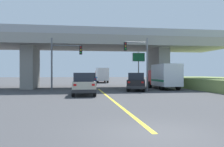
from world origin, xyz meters
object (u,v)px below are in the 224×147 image
at_px(sedan_oncoming, 90,79).
at_px(traffic_signal_farside, 62,58).
at_px(box_truck, 164,76).
at_px(suv_lead, 84,84).
at_px(semi_truck_distant, 102,75).
at_px(suv_crossing, 137,82).
at_px(traffic_signal_nearside, 140,57).
at_px(highway_sign, 139,61).

distance_m(sedan_oncoming, traffic_signal_farside, 14.07).
bearing_deg(box_truck, sedan_oncoming, 125.92).
distance_m(suv_lead, box_truck, 11.86).
height_order(box_truck, semi_truck_distant, box_truck).
xyz_separation_m(suv_crossing, traffic_signal_nearside, (0.44, 0.21, 2.84)).
xyz_separation_m(box_truck, traffic_signal_farside, (-12.25, -1.56, 2.05)).
relative_size(suv_lead, sedan_oncoming, 0.99).
height_order(suv_lead, traffic_signal_farside, traffic_signal_farside).
bearing_deg(highway_sign, traffic_signal_farside, -158.67).
bearing_deg(traffic_signal_nearside, suv_crossing, -154.58).
xyz_separation_m(box_truck, traffic_signal_nearside, (-3.56, -1.75, 2.25)).
bearing_deg(box_truck, traffic_signal_nearside, -153.75).
xyz_separation_m(suv_crossing, semi_truck_distant, (-1.64, 22.67, 0.58)).
height_order(highway_sign, semi_truck_distant, highway_sign).
xyz_separation_m(sedan_oncoming, traffic_signal_farside, (-3.75, -13.30, 2.64)).
bearing_deg(suv_lead, traffic_signal_nearside, 35.02).
distance_m(suv_crossing, semi_truck_distant, 22.74).
relative_size(box_truck, semi_truck_distant, 0.96).
bearing_deg(semi_truck_distant, suv_crossing, -85.85).
distance_m(suv_crossing, traffic_signal_nearside, 2.88).
bearing_deg(sedan_oncoming, traffic_signal_nearside, -69.87).
bearing_deg(highway_sign, sedan_oncoming, 121.50).
bearing_deg(traffic_signal_farside, sedan_oncoming, 74.25).
xyz_separation_m(suv_crossing, box_truck, (3.99, 1.96, 0.59)).
height_order(traffic_signal_farside, highway_sign, traffic_signal_farside).
bearing_deg(sedan_oncoming, suv_crossing, -71.78).
relative_size(suv_crossing, sedan_oncoming, 1.06).
relative_size(sedan_oncoming, semi_truck_distant, 0.67).
height_order(box_truck, sedan_oncoming, box_truck).
xyz_separation_m(suv_lead, suv_crossing, (6.04, 4.33, -0.00)).
bearing_deg(suv_lead, suv_crossing, 35.63).
bearing_deg(box_truck, semi_truck_distant, 105.22).
distance_m(traffic_signal_farside, highway_sign, 10.31).
height_order(suv_lead, highway_sign, highway_sign).
bearing_deg(highway_sign, semi_truck_distant, 99.16).
xyz_separation_m(box_truck, highway_sign, (-2.65, 2.19, 1.96)).
bearing_deg(highway_sign, box_truck, -39.53).
bearing_deg(highway_sign, suv_lead, -131.05).
xyz_separation_m(sedan_oncoming, semi_truck_distant, (2.87, 8.97, 0.58)).
xyz_separation_m(suv_lead, highway_sign, (7.38, 8.48, 2.54)).
bearing_deg(semi_truck_distant, box_truck, -74.78).
distance_m(box_truck, traffic_signal_nearside, 4.56).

